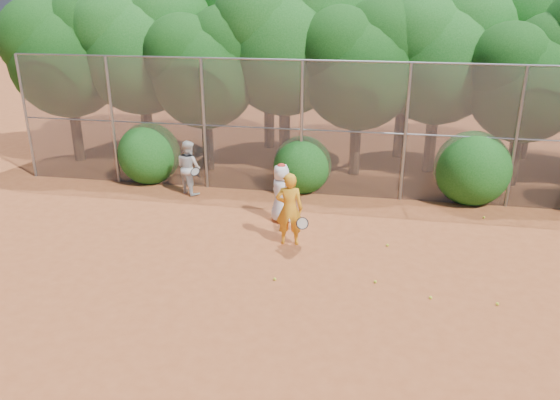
# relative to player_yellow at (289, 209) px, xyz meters

# --- Properties ---
(ground) EXTENTS (80.00, 80.00, 0.00)m
(ground) POSITION_rel_player_yellow_xyz_m (0.75, -2.42, -0.91)
(ground) COLOR #954621
(ground) RESTS_ON ground
(fence_back) EXTENTS (20.05, 0.09, 4.03)m
(fence_back) POSITION_rel_player_yellow_xyz_m (0.63, 3.58, 1.14)
(fence_back) COLOR gray
(fence_back) RESTS_ON ground
(tree_0) EXTENTS (4.38, 3.81, 6.00)m
(tree_0) POSITION_rel_player_yellow_xyz_m (-8.69, 5.62, 3.02)
(tree_0) COLOR black
(tree_0) RESTS_ON ground
(tree_1) EXTENTS (4.64, 4.03, 6.35)m
(tree_1) POSITION_rel_player_yellow_xyz_m (-6.19, 6.12, 3.25)
(tree_1) COLOR black
(tree_1) RESTS_ON ground
(tree_2) EXTENTS (3.99, 3.47, 5.47)m
(tree_2) POSITION_rel_player_yellow_xyz_m (-3.70, 5.42, 2.67)
(tree_2) COLOR black
(tree_2) RESTS_ON ground
(tree_3) EXTENTS (4.89, 4.26, 6.70)m
(tree_3) POSITION_rel_player_yellow_xyz_m (-1.18, 6.43, 3.48)
(tree_3) COLOR black
(tree_3) RESTS_ON ground
(tree_4) EXTENTS (4.19, 3.64, 5.73)m
(tree_4) POSITION_rel_player_yellow_xyz_m (1.31, 5.82, 2.84)
(tree_4) COLOR black
(tree_4) RESTS_ON ground
(tree_5) EXTENTS (4.51, 3.92, 6.17)m
(tree_5) POSITION_rel_player_yellow_xyz_m (3.81, 6.62, 3.13)
(tree_5) COLOR black
(tree_5) RESTS_ON ground
(tree_6) EXTENTS (3.86, 3.36, 5.29)m
(tree_6) POSITION_rel_player_yellow_xyz_m (6.30, 5.62, 2.55)
(tree_6) COLOR black
(tree_6) RESTS_ON ground
(tree_9) EXTENTS (4.83, 4.20, 6.62)m
(tree_9) POSITION_rel_player_yellow_xyz_m (-7.19, 8.43, 3.42)
(tree_9) COLOR black
(tree_9) RESTS_ON ground
(tree_10) EXTENTS (5.15, 4.48, 7.06)m
(tree_10) POSITION_rel_player_yellow_xyz_m (-2.18, 8.63, 3.71)
(tree_10) COLOR black
(tree_10) RESTS_ON ground
(tree_11) EXTENTS (4.64, 4.03, 6.35)m
(tree_11) POSITION_rel_player_yellow_xyz_m (2.81, 8.22, 3.25)
(tree_11) COLOR black
(tree_11) RESTS_ON ground
(tree_12) EXTENTS (5.02, 4.37, 6.88)m
(tree_12) POSITION_rel_player_yellow_xyz_m (7.32, 8.83, 3.60)
(tree_12) COLOR black
(tree_12) RESTS_ON ground
(bush_0) EXTENTS (2.00, 2.00, 2.00)m
(bush_0) POSITION_rel_player_yellow_xyz_m (-5.25, 3.88, 0.09)
(bush_0) COLOR #124B13
(bush_0) RESTS_ON ground
(bush_1) EXTENTS (1.80, 1.80, 1.80)m
(bush_1) POSITION_rel_player_yellow_xyz_m (-0.25, 3.88, -0.01)
(bush_1) COLOR #124B13
(bush_1) RESTS_ON ground
(bush_2) EXTENTS (2.20, 2.20, 2.20)m
(bush_2) POSITION_rel_player_yellow_xyz_m (4.75, 3.88, 0.19)
(bush_2) COLOR #124B13
(bush_2) RESTS_ON ground
(player_yellow) EXTENTS (0.87, 0.56, 1.83)m
(player_yellow) POSITION_rel_player_yellow_xyz_m (0.00, 0.00, 0.00)
(player_yellow) COLOR orange
(player_yellow) RESTS_ON ground
(player_teen) EXTENTS (0.92, 0.91, 1.62)m
(player_teen) POSITION_rel_player_yellow_xyz_m (-0.44, 1.35, -0.11)
(player_teen) COLOR white
(player_teen) RESTS_ON ground
(player_white) EXTENTS (1.02, 0.97, 1.66)m
(player_white) POSITION_rel_player_yellow_xyz_m (-3.60, 2.98, -0.09)
(player_white) COLOR silver
(player_white) RESTS_ON ground
(ball_0) EXTENTS (0.07, 0.07, 0.07)m
(ball_0) POSITION_rel_player_yellow_xyz_m (2.14, -1.60, -0.88)
(ball_0) COLOR #C8D426
(ball_0) RESTS_ON ground
(ball_1) EXTENTS (0.07, 0.07, 0.07)m
(ball_1) POSITION_rel_player_yellow_xyz_m (2.39, 0.26, -0.88)
(ball_1) COLOR #C8D426
(ball_1) RESTS_ON ground
(ball_2) EXTENTS (0.07, 0.07, 0.07)m
(ball_2) POSITION_rel_player_yellow_xyz_m (3.25, -2.05, -0.88)
(ball_2) COLOR #C8D426
(ball_2) RESTS_ON ground
(ball_3) EXTENTS (0.07, 0.07, 0.07)m
(ball_3) POSITION_rel_player_yellow_xyz_m (4.54, -2.05, -0.88)
(ball_3) COLOR #C8D426
(ball_3) RESTS_ON ground
(ball_4) EXTENTS (0.07, 0.07, 0.07)m
(ball_4) POSITION_rel_player_yellow_xyz_m (0.00, -1.88, -0.88)
(ball_4) COLOR #C8D426
(ball_4) RESTS_ON ground
(ball_5) EXTENTS (0.07, 0.07, 0.07)m
(ball_5) POSITION_rel_player_yellow_xyz_m (4.99, 2.51, -0.88)
(ball_5) COLOR #C8D426
(ball_5) RESTS_ON ground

